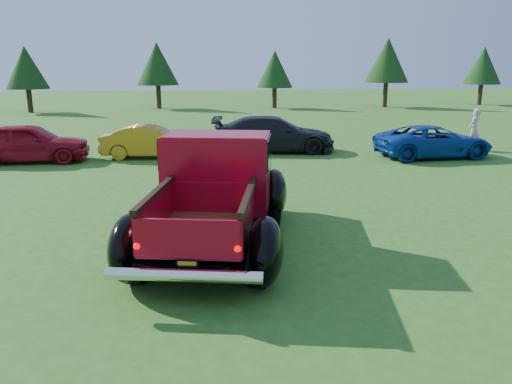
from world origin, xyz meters
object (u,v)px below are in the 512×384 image
tree_west (26,68)px  tree_mid_left (157,64)px  tree_east (387,60)px  show_car_grey (273,134)px  tree_far_east (483,66)px  show_car_yellow (152,142)px  spectator (474,130)px  show_car_red (29,143)px  pickup_truck (218,189)px  show_car_blue (433,141)px  tree_mid_right (275,69)px

tree_west → tree_mid_left: bearing=12.5°
tree_east → show_car_grey: tree_east is taller
tree_mid_left → tree_east: bearing=-4.8°
tree_far_east → show_car_grey: tree_far_east is taller
show_car_yellow → spectator: bearing=-84.8°
tree_west → show_car_red: bearing=-75.6°
tree_east → pickup_truck: 33.58m
tree_mid_left → show_car_blue: 25.75m
pickup_truck → tree_east: bearing=74.8°
tree_east → show_car_blue: tree_east is taller
show_car_yellow → tree_mid_left: bearing=7.6°
tree_west → spectator: size_ratio=2.80×
tree_east → show_car_red: (-21.86, -20.49, -2.98)m
pickup_truck → show_car_yellow: (-1.62, 9.06, -0.38)m
show_car_blue → tree_mid_left: bearing=22.0°
pickup_truck → show_car_grey: bearing=86.2°
tree_west → show_car_yellow: bearing=-64.8°
show_car_yellow → tree_west: bearing=32.0°
spectator → tree_far_east: bearing=-159.4°
tree_east → show_car_blue: size_ratio=1.29×
tree_mid_right → tree_east: 9.04m
show_car_red → show_car_grey: (8.79, 0.81, 0.00)m
tree_west → tree_mid_right: tree_west is taller
pickup_truck → show_car_blue: (8.52, 7.50, -0.38)m
tree_far_east → pickup_truck: (-25.07, -30.36, -2.28)m
tree_mid_right → tree_east: (9.00, -0.50, 0.68)m
show_car_red → show_car_yellow: 4.17m
tree_mid_right → tree_far_east: bearing=1.6°
tree_mid_right → show_car_yellow: (-8.70, -20.80, -2.38)m
tree_mid_right → spectator: bearing=-79.8°
tree_mid_left → show_car_blue: size_ratio=1.19×
tree_far_east → show_car_red: (-30.86, -21.49, -2.57)m
tree_far_east → show_car_yellow: size_ratio=1.34×
tree_mid_left → tree_far_east: 27.00m
tree_mid_right → show_car_blue: tree_mid_right is taller
tree_mid_left → show_car_yellow: bearing=-89.2°
show_car_blue → show_car_grey: bearing=66.3°
pickup_truck → show_car_grey: size_ratio=1.23×
pickup_truck → show_car_grey: (3.01, 9.69, -0.28)m
show_car_yellow → show_car_grey: 4.67m
tree_far_east → pickup_truck: bearing=-129.6°
tree_west → spectator: bearing=-42.8°
tree_east → show_car_red: tree_east is taller
tree_mid_right → show_car_blue: bearing=-86.3°
show_car_red → show_car_yellow: bearing=-86.2°
pickup_truck → show_car_grey: 10.15m
pickup_truck → show_car_red: pickup_truck is taller
tree_mid_right → tree_west: bearing=-176.8°
tree_far_east → spectator: tree_far_east is taller
spectator → show_car_blue: bearing=-9.2°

